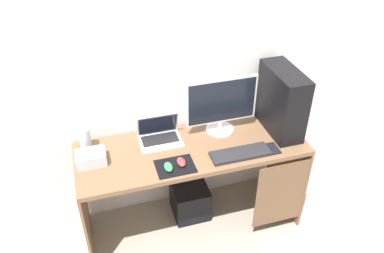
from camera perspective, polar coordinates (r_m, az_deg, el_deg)
The scene contains 14 objects.
ground_plane at distance 3.33m, azimuth 0.00°, elevation -13.55°, with size 8.00×8.00×0.00m, color #9E9384.
wall_back at distance 2.80m, azimuth -1.95°, elevation 9.69°, with size 4.00×0.05×2.60m.
desk at distance 2.89m, azimuth 0.48°, elevation -5.38°, with size 1.64×0.59×0.77m.
pc_tower at distance 2.93m, azimuth 12.92°, elevation 3.65°, with size 0.19×0.46×0.49m, color black.
monitor at distance 2.85m, azimuth 4.31°, elevation 3.11°, with size 0.53×0.21×0.44m.
laptop at distance 2.86m, azimuth -4.75°, elevation -1.28°, with size 0.31×0.22×0.20m.
speaker at distance 2.82m, azimuth -15.30°, elevation -1.87°, with size 0.08×0.08×0.18m, color #B7BCC6.
projector at distance 2.72m, azimuth -14.52°, elevation -4.46°, with size 0.20×0.14×0.09m, color #B7BCC6.
keyboard at distance 2.74m, azimuth 7.04°, elevation -3.94°, with size 0.42×0.14×0.02m, color #232326.
mousepad at distance 2.64m, azimuth -2.46°, elevation -5.81°, with size 0.26×0.20×0.01m, color black.
mouse_left at distance 2.64m, azimuth -1.58°, elevation -5.18°, with size 0.06×0.10×0.03m, color #B23333.
mouse_right at distance 2.60m, azimuth -3.46°, elevation -5.90°, with size 0.06×0.10×0.03m, color #338C4C.
cell_phone at distance 2.84m, azimuth 11.72°, elevation -3.14°, with size 0.07×0.13×0.01m, color black.
subwoofer at distance 3.29m, azimuth -0.29°, elevation -10.69°, with size 0.28×0.28×0.28m, color black.
Camera 1 is at (-0.63, -2.12, 2.49)m, focal length 36.63 mm.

